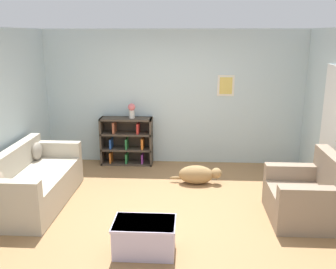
# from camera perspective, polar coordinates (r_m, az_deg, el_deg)

# --- Properties ---
(ground_plane) EXTENTS (14.00, 14.00, 0.00)m
(ground_plane) POSITION_cam_1_polar(r_m,az_deg,el_deg) (5.59, -0.25, -11.54)
(ground_plane) COLOR #997047
(wall_back) EXTENTS (5.60, 0.13, 2.60)m
(wall_back) POSITION_cam_1_polar(r_m,az_deg,el_deg) (7.34, 0.87, 5.66)
(wall_back) COLOR silver
(wall_back) RESTS_ON ground_plane
(couch) EXTENTS (0.87, 1.92, 0.85)m
(couch) POSITION_cam_1_polar(r_m,az_deg,el_deg) (6.05, -19.84, -7.04)
(couch) COLOR #B7AD99
(couch) RESTS_ON ground_plane
(bookshelf) EXTENTS (1.01, 0.33, 0.93)m
(bookshelf) POSITION_cam_1_polar(r_m,az_deg,el_deg) (7.42, -6.27, -1.01)
(bookshelf) COLOR #42382D
(bookshelf) RESTS_ON ground_plane
(recliner_chair) EXTENTS (0.90, 1.03, 0.94)m
(recliner_chair) POSITION_cam_1_polar(r_m,az_deg,el_deg) (5.57, 20.45, -8.85)
(recliner_chair) COLOR gray
(recliner_chair) RESTS_ON ground_plane
(coffee_table) EXTENTS (0.73, 0.47, 0.39)m
(coffee_table) POSITION_cam_1_polar(r_m,az_deg,el_deg) (4.56, -3.60, -15.18)
(coffee_table) COLOR #BCB2D1
(coffee_table) RESTS_ON ground_plane
(dog) EXTENTS (0.89, 0.29, 0.33)m
(dog) POSITION_cam_1_polar(r_m,az_deg,el_deg) (6.48, 4.57, -6.10)
(dog) COLOR #9E7A4C
(dog) RESTS_ON ground_plane
(vase) EXTENTS (0.14, 0.14, 0.29)m
(vase) POSITION_cam_1_polar(r_m,az_deg,el_deg) (7.22, -5.56, 3.75)
(vase) COLOR silver
(vase) RESTS_ON bookshelf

